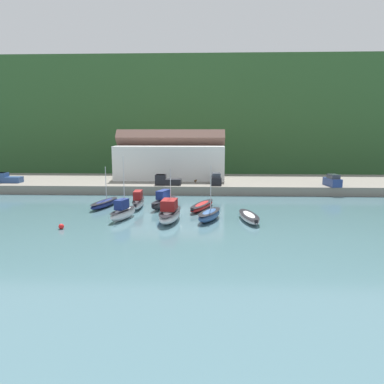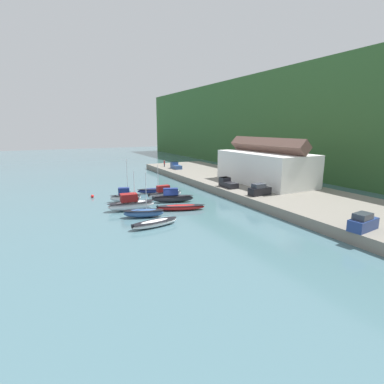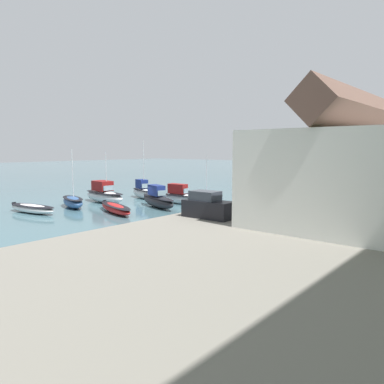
{
  "view_description": "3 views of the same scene",
  "coord_description": "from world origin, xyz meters",
  "px_view_note": "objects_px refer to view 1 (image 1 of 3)",
  "views": [
    {
      "loc": [
        4.85,
        -52.86,
        11.43
      ],
      "look_at": [
        2.59,
        4.91,
        1.94
      ],
      "focal_mm": 35.0,
      "sensor_mm": 36.0,
      "label": 1
    },
    {
      "loc": [
        48.9,
        -19.75,
        13.91
      ],
      "look_at": [
        0.66,
        5.08,
        2.09
      ],
      "focal_mm": 28.0,
      "sensor_mm": 36.0,
      "label": 2
    },
    {
      "loc": [
        30.16,
        34.38,
        7.16
      ],
      "look_at": [
        -4.57,
        4.9,
        1.83
      ],
      "focal_mm": 35.0,
      "sensor_mm": 36.0,
      "label": 3
    }
  ],
  "objects_px": {
    "moored_boat_3": "(202,206)",
    "dog_on_quay": "(196,181)",
    "moored_boat_7": "(249,217)",
    "moored_boat_2": "(164,201)",
    "parked_car_0": "(332,181)",
    "parked_car_1": "(216,179)",
    "moored_boat_6": "(209,215)",
    "moored_boat_1": "(138,201)",
    "moored_boat_4": "(123,212)",
    "mooring_buoy_0": "(61,226)",
    "moored_boat_0": "(105,203)",
    "pickup_truck_1": "(7,178)",
    "moored_boat_5": "(170,213)",
    "pickup_truck_0": "(166,180)"
  },
  "relations": [
    {
      "from": "moored_boat_7",
      "to": "parked_car_1",
      "type": "relative_size",
      "value": 1.76
    },
    {
      "from": "parked_car_0",
      "to": "moored_boat_7",
      "type": "bearing_deg",
      "value": -137.03
    },
    {
      "from": "moored_boat_0",
      "to": "moored_boat_2",
      "type": "height_order",
      "value": "moored_boat_0"
    },
    {
      "from": "moored_boat_0",
      "to": "moored_boat_5",
      "type": "bearing_deg",
      "value": -24.9
    },
    {
      "from": "parked_car_0",
      "to": "mooring_buoy_0",
      "type": "bearing_deg",
      "value": -154.44
    },
    {
      "from": "moored_boat_6",
      "to": "moored_boat_7",
      "type": "height_order",
      "value": "moored_boat_6"
    },
    {
      "from": "moored_boat_6",
      "to": "mooring_buoy_0",
      "type": "relative_size",
      "value": 11.27
    },
    {
      "from": "moored_boat_1",
      "to": "pickup_truck_1",
      "type": "xyz_separation_m",
      "value": [
        -28.13,
        15.0,
        1.46
      ]
    },
    {
      "from": "moored_boat_2",
      "to": "moored_boat_3",
      "type": "height_order",
      "value": "moored_boat_2"
    },
    {
      "from": "moored_boat_7",
      "to": "parked_car_1",
      "type": "xyz_separation_m",
      "value": [
        -3.72,
        21.91,
        1.98
      ]
    },
    {
      "from": "moored_boat_2",
      "to": "moored_boat_7",
      "type": "bearing_deg",
      "value": -14.4
    },
    {
      "from": "moored_boat_3",
      "to": "moored_boat_0",
      "type": "bearing_deg",
      "value": -164.43
    },
    {
      "from": "moored_boat_4",
      "to": "moored_boat_7",
      "type": "relative_size",
      "value": 1.1
    },
    {
      "from": "moored_boat_3",
      "to": "moored_boat_7",
      "type": "relative_size",
      "value": 1.14
    },
    {
      "from": "moored_boat_4",
      "to": "mooring_buoy_0",
      "type": "bearing_deg",
      "value": -122.75
    },
    {
      "from": "moored_boat_5",
      "to": "parked_car_1",
      "type": "distance_m",
      "value": 23.38
    },
    {
      "from": "moored_boat_6",
      "to": "mooring_buoy_0",
      "type": "height_order",
      "value": "moored_boat_6"
    },
    {
      "from": "moored_boat_4",
      "to": "parked_car_1",
      "type": "relative_size",
      "value": 1.94
    },
    {
      "from": "moored_boat_4",
      "to": "pickup_truck_1",
      "type": "bearing_deg",
      "value": 158.08
    },
    {
      "from": "moored_boat_3",
      "to": "moored_boat_6",
      "type": "distance_m",
      "value": 6.96
    },
    {
      "from": "moored_boat_1",
      "to": "parked_car_0",
      "type": "height_order",
      "value": "parked_car_0"
    },
    {
      "from": "moored_boat_2",
      "to": "moored_boat_3",
      "type": "relative_size",
      "value": 0.94
    },
    {
      "from": "moored_boat_2",
      "to": "moored_boat_7",
      "type": "xyz_separation_m",
      "value": [
        11.8,
        -7.9,
        -0.48
      ]
    },
    {
      "from": "parked_car_1",
      "to": "moored_boat_4",
      "type": "bearing_deg",
      "value": -121.77
    },
    {
      "from": "moored_boat_5",
      "to": "pickup_truck_0",
      "type": "relative_size",
      "value": 1.73
    },
    {
      "from": "pickup_truck_0",
      "to": "dog_on_quay",
      "type": "height_order",
      "value": "pickup_truck_0"
    },
    {
      "from": "moored_boat_0",
      "to": "moored_boat_7",
      "type": "distance_m",
      "value": 22.28
    },
    {
      "from": "moored_boat_0",
      "to": "pickup_truck_0",
      "type": "height_order",
      "value": "moored_boat_0"
    },
    {
      "from": "moored_boat_1",
      "to": "moored_boat_4",
      "type": "xyz_separation_m",
      "value": [
        -0.62,
        -7.75,
        0.06
      ]
    },
    {
      "from": "moored_boat_7",
      "to": "moored_boat_2",
      "type": "bearing_deg",
      "value": 138.19
    },
    {
      "from": "moored_boat_1",
      "to": "moored_boat_6",
      "type": "distance_m",
      "value": 13.23
    },
    {
      "from": "moored_boat_4",
      "to": "parked_car_0",
      "type": "height_order",
      "value": "moored_boat_4"
    },
    {
      "from": "parked_car_0",
      "to": "parked_car_1",
      "type": "xyz_separation_m",
      "value": [
        -20.91,
        1.33,
        0.0
      ]
    },
    {
      "from": "moored_boat_0",
      "to": "moored_boat_6",
      "type": "xyz_separation_m",
      "value": [
        15.75,
        -7.85,
        0.12
      ]
    },
    {
      "from": "parked_car_0",
      "to": "mooring_buoy_0",
      "type": "xyz_separation_m",
      "value": [
        -39.71,
        -25.51,
        -2.18
      ]
    },
    {
      "from": "moored_boat_6",
      "to": "moored_boat_2",
      "type": "bearing_deg",
      "value": 150.56
    },
    {
      "from": "moored_boat_3",
      "to": "dog_on_quay",
      "type": "xyz_separation_m",
      "value": [
        -1.43,
        16.4,
        1.52
      ]
    },
    {
      "from": "parked_car_1",
      "to": "pickup_truck_0",
      "type": "bearing_deg",
      "value": -175.68
    },
    {
      "from": "moored_boat_0",
      "to": "moored_boat_4",
      "type": "distance_m",
      "value": 8.95
    },
    {
      "from": "moored_boat_7",
      "to": "dog_on_quay",
      "type": "height_order",
      "value": "dog_on_quay"
    },
    {
      "from": "moored_boat_4",
      "to": "parked_car_0",
      "type": "xyz_separation_m",
      "value": [
        33.53,
        20.4,
        1.49
      ]
    },
    {
      "from": "moored_boat_0",
      "to": "moored_boat_2",
      "type": "xyz_separation_m",
      "value": [
        9.03,
        -0.01,
        0.39
      ]
    },
    {
      "from": "moored_boat_3",
      "to": "parked_car_1",
      "type": "bearing_deg",
      "value": 100.25
    },
    {
      "from": "moored_boat_2",
      "to": "moored_boat_7",
      "type": "relative_size",
      "value": 1.07
    },
    {
      "from": "pickup_truck_1",
      "to": "mooring_buoy_0",
      "type": "bearing_deg",
      "value": -141.51
    },
    {
      "from": "moored_boat_2",
      "to": "parked_car_1",
      "type": "xyz_separation_m",
      "value": [
        8.08,
        14.02,
        1.5
      ]
    },
    {
      "from": "moored_boat_0",
      "to": "moored_boat_7",
      "type": "height_order",
      "value": "moored_boat_0"
    },
    {
      "from": "moored_boat_0",
      "to": "moored_boat_3",
      "type": "height_order",
      "value": "moored_boat_0"
    },
    {
      "from": "moored_boat_4",
      "to": "mooring_buoy_0",
      "type": "relative_size",
      "value": 13.06
    },
    {
      "from": "moored_boat_2",
      "to": "moored_boat_3",
      "type": "distance_m",
      "value": 5.78
    }
  ]
}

